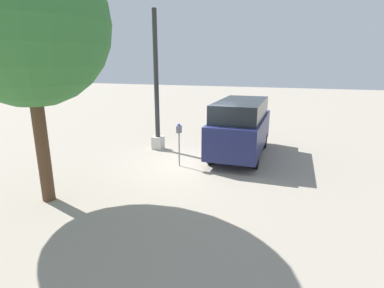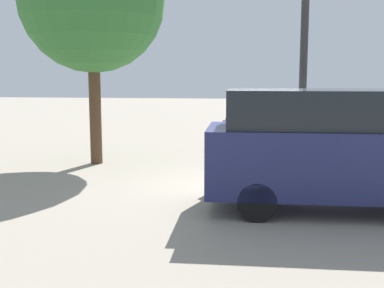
# 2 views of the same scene
# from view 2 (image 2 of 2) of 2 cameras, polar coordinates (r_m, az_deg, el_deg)

# --- Properties ---
(ground_plane) EXTENTS (80.00, 80.00, 0.00)m
(ground_plane) POSITION_cam_2_polar(r_m,az_deg,el_deg) (10.51, 5.76, -5.57)
(ground_plane) COLOR gray
(parking_meter_near) EXTENTS (0.22, 0.15, 1.57)m
(parking_meter_near) POSITION_cam_2_polar(r_m,az_deg,el_deg) (10.81, 4.24, 1.07)
(parking_meter_near) COLOR gray
(parking_meter_near) RESTS_ON ground
(lamp_post) EXTENTS (0.44, 0.44, 5.72)m
(lamp_post) POSITION_cam_2_polar(r_m,az_deg,el_deg) (12.52, 12.97, 6.32)
(lamp_post) COLOR beige
(lamp_post) RESTS_ON ground
(parked_van) EXTENTS (4.76, 1.92, 2.23)m
(parked_van) POSITION_cam_2_polar(r_m,az_deg,el_deg) (9.13, 16.71, -0.31)
(parked_van) COLOR navy
(parked_van) RESTS_ON ground
(street_tree) EXTENTS (3.96, 3.96, 6.50)m
(street_tree) POSITION_cam_2_polar(r_m,az_deg,el_deg) (13.87, -11.76, 16.38)
(street_tree) COLOR #513823
(street_tree) RESTS_ON ground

